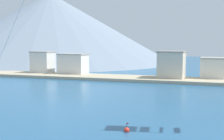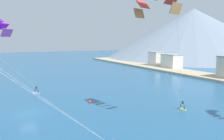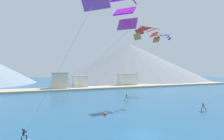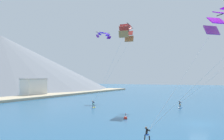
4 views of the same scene
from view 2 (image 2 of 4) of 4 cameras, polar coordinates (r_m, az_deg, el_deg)
name	(u,v)px [view 2 (image 2 of 4)]	position (r m, az deg, el deg)	size (l,w,h in m)	color
ground_plane	(28,113)	(37.12, -21.07, -10.48)	(400.00, 400.00, 0.00)	#23567F
kitesurfer_near_lead	(35,91)	(50.11, -19.36, -5.19)	(1.34, 1.64, 1.69)	white
kitesurfer_near_trail	(181,106)	(38.35, 17.64, -9.04)	(1.78, 0.68, 1.63)	yellow
parafoil_kite_near_trail	(157,2)	(31.17, 11.58, 16.95)	(7.06, 8.65, 16.25)	#B77C43
race_marker_buoy	(90,102)	(40.43, -5.80, -8.28)	(0.56, 0.56, 1.02)	red
shore_building_quay_east	(172,62)	(89.56, 15.29, 2.10)	(7.34, 5.40, 6.00)	silver
shore_building_quay_west	(156,59)	(96.50, 11.48, 2.76)	(5.66, 5.04, 6.55)	silver
mountain_peak_central_summit	(193,34)	(154.02, 20.36, 8.92)	(113.00, 113.00, 31.93)	gray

